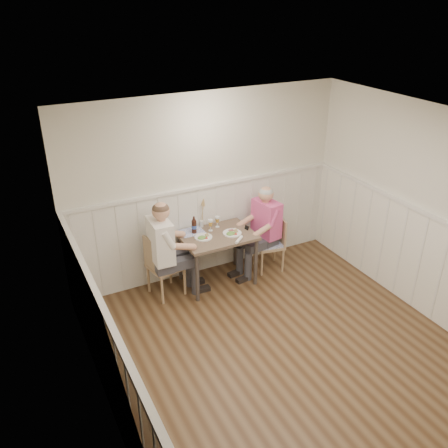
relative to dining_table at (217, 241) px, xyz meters
name	(u,v)px	position (x,y,z in m)	size (l,w,h in m)	color
ground_plane	(293,361)	(0.04, -1.84, -0.65)	(4.50, 4.50, 0.00)	#452C18
room_shell	(303,242)	(0.04, -1.84, 0.86)	(4.04, 4.54, 2.60)	silver
wainscot	(264,279)	(0.04, -1.15, 0.04)	(4.00, 4.49, 1.34)	silver
dining_table	(217,241)	(0.00, 0.00, 0.00)	(0.99, 0.70, 0.75)	brown
chair_right	(272,241)	(0.88, -0.03, -0.21)	(0.45, 0.45, 0.81)	tan
chair_left	(162,264)	(-0.80, 0.04, -0.18)	(0.49, 0.49, 0.87)	tan
man_in_pink	(264,235)	(0.75, 0.01, -0.10)	(0.66, 0.46, 1.33)	#3F3F47
diner_cream	(165,258)	(-0.77, -0.01, -0.06)	(0.66, 0.46, 1.41)	#3F3F47
plate_man	(232,233)	(0.19, -0.07, 0.12)	(0.26, 0.26, 0.06)	white
plate_diner	(203,237)	(-0.22, -0.01, 0.12)	(0.24, 0.24, 0.06)	white
beer_glass_a	(217,220)	(0.10, 0.21, 0.20)	(0.06, 0.06, 0.16)	silver
beer_glass_b	(210,223)	(-0.03, 0.15, 0.21)	(0.07, 0.07, 0.17)	silver
beer_bottle	(194,226)	(-0.26, 0.19, 0.21)	(0.07, 0.07, 0.25)	black
rolled_napkin	(239,240)	(0.17, -0.30, 0.12)	(0.17, 0.15, 0.04)	white
grass_vase	(202,214)	(-0.09, 0.31, 0.30)	(0.05, 0.05, 0.44)	silver
gingham_mat	(192,232)	(-0.28, 0.23, 0.10)	(0.32, 0.26, 0.01)	#4755A7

